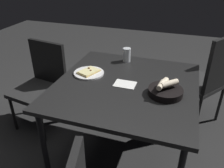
# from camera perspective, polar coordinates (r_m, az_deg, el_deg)

# --- Properties ---
(ground) EXTENTS (8.00, 8.00, 0.00)m
(ground) POSITION_cam_1_polar(r_m,az_deg,el_deg) (2.19, 2.94, -17.13)
(ground) COLOR #292929
(dining_table) EXTENTS (1.05, 1.08, 0.74)m
(dining_table) POSITION_cam_1_polar(r_m,az_deg,el_deg) (1.76, 3.49, -1.56)
(dining_table) COLOR black
(dining_table) RESTS_ON ground
(pizza_plate) EXTENTS (0.25, 0.25, 0.04)m
(pizza_plate) POSITION_cam_1_polar(r_m,az_deg,el_deg) (1.88, -5.78, 2.84)
(pizza_plate) COLOR white
(pizza_plate) RESTS_ON dining_table
(bread_basket) EXTENTS (0.24, 0.24, 0.11)m
(bread_basket) POSITION_cam_1_polar(r_m,az_deg,el_deg) (1.62, 13.07, -1.55)
(bread_basket) COLOR black
(bread_basket) RESTS_ON dining_table
(beer_glass) EXTENTS (0.07, 0.07, 0.13)m
(beer_glass) POSITION_cam_1_polar(r_m,az_deg,el_deg) (2.09, 3.67, 7.05)
(beer_glass) COLOR silver
(beer_glass) RESTS_ON dining_table
(napkin) EXTENTS (0.16, 0.12, 0.00)m
(napkin) POSITION_cam_1_polar(r_m,az_deg,el_deg) (1.72, 3.25, -0.04)
(napkin) COLOR white
(napkin) RESTS_ON dining_table
(chair_far) EXTENTS (0.61, 0.61, 0.98)m
(chair_far) POSITION_cam_1_polar(r_m,az_deg,el_deg) (2.43, 22.61, 1.74)
(chair_far) COLOR #2A2A2A
(chair_far) RESTS_ON ground
(chair_spare) EXTENTS (0.50, 0.50, 0.87)m
(chair_spare) POSITION_cam_1_polar(r_m,az_deg,el_deg) (2.41, -16.94, 0.78)
(chair_spare) COLOR #252525
(chair_spare) RESTS_ON ground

